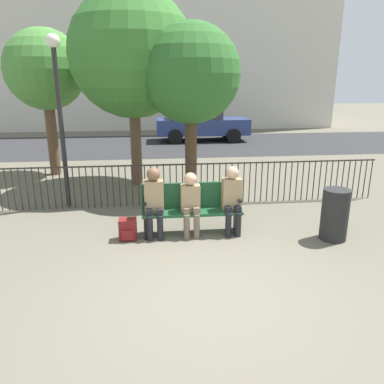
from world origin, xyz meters
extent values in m
plane|color=#605B4C|center=(0.00, 0.00, 0.00)|extent=(80.00, 80.00, 0.00)
cube|color=#194728|center=(0.00, 2.09, 0.42)|extent=(1.81, 0.45, 0.05)
cube|color=#194728|center=(0.00, 2.29, 0.69)|extent=(1.81, 0.05, 0.47)
cube|color=black|center=(-0.84, 2.09, 0.20)|extent=(0.06, 0.38, 0.40)
cube|color=black|center=(0.84, 2.09, 0.20)|extent=(0.06, 0.38, 0.40)
cube|color=black|center=(-0.84, 2.09, 0.65)|extent=(0.06, 0.38, 0.04)
cube|color=black|center=(0.84, 2.09, 0.65)|extent=(0.06, 0.38, 0.04)
cylinder|color=black|center=(-0.77, 1.87, 0.23)|extent=(0.11, 0.11, 0.45)
cylinder|color=black|center=(-0.59, 1.87, 0.23)|extent=(0.11, 0.11, 0.45)
cube|color=black|center=(-0.77, 1.97, 0.50)|extent=(0.11, 0.20, 0.12)
cube|color=black|center=(-0.59, 1.97, 0.50)|extent=(0.11, 0.20, 0.12)
cube|color=#997F59|center=(-0.68, 2.09, 0.74)|extent=(0.34, 0.22, 0.58)
sphere|color=brown|center=(-0.68, 2.07, 1.15)|extent=(0.24, 0.24, 0.24)
cylinder|color=brown|center=(-0.12, 1.87, 0.23)|extent=(0.11, 0.11, 0.45)
cylinder|color=brown|center=(0.06, 1.87, 0.23)|extent=(0.11, 0.11, 0.45)
cube|color=brown|center=(-0.12, 1.97, 0.50)|extent=(0.11, 0.20, 0.12)
cube|color=brown|center=(0.06, 1.97, 0.50)|extent=(0.11, 0.20, 0.12)
cube|color=#997F59|center=(-0.03, 2.09, 0.69)|extent=(0.34, 0.22, 0.48)
sphere|color=tan|center=(-0.03, 2.07, 1.05)|extent=(0.23, 0.23, 0.23)
cylinder|color=black|center=(0.63, 1.87, 0.23)|extent=(0.11, 0.11, 0.45)
cylinder|color=black|center=(0.81, 1.87, 0.23)|extent=(0.11, 0.11, 0.45)
cube|color=black|center=(0.63, 1.97, 0.50)|extent=(0.11, 0.20, 0.12)
cube|color=black|center=(0.81, 1.97, 0.50)|extent=(0.11, 0.20, 0.12)
cube|color=#997F59|center=(0.72, 2.09, 0.74)|extent=(0.34, 0.22, 0.58)
sphere|color=tan|center=(0.72, 2.07, 1.14)|extent=(0.23, 0.23, 0.23)
cube|color=maroon|center=(-1.16, 1.96, 0.19)|extent=(0.31, 0.23, 0.38)
cube|color=maroon|center=(-1.16, 1.83, 0.13)|extent=(0.22, 0.04, 0.17)
cylinder|color=#2D2823|center=(-3.94, 3.79, 0.47)|extent=(0.02, 0.02, 0.95)
cylinder|color=#2D2823|center=(-3.80, 3.79, 0.47)|extent=(0.02, 0.02, 0.95)
cylinder|color=#2D2823|center=(-3.66, 3.79, 0.47)|extent=(0.02, 0.02, 0.95)
cylinder|color=#2D2823|center=(-3.52, 3.79, 0.47)|extent=(0.02, 0.02, 0.95)
cylinder|color=#2D2823|center=(-3.38, 3.79, 0.47)|extent=(0.02, 0.02, 0.95)
cylinder|color=#2D2823|center=(-3.24, 3.79, 0.47)|extent=(0.02, 0.02, 0.95)
cylinder|color=#2D2823|center=(-3.10, 3.79, 0.47)|extent=(0.02, 0.02, 0.95)
cylinder|color=#2D2823|center=(-2.96, 3.79, 0.47)|extent=(0.02, 0.02, 0.95)
cylinder|color=#2D2823|center=(-2.82, 3.79, 0.47)|extent=(0.02, 0.02, 0.95)
cylinder|color=#2D2823|center=(-2.68, 3.79, 0.47)|extent=(0.02, 0.02, 0.95)
cylinder|color=#2D2823|center=(-2.54, 3.79, 0.47)|extent=(0.02, 0.02, 0.95)
cylinder|color=#2D2823|center=(-2.40, 3.79, 0.47)|extent=(0.02, 0.02, 0.95)
cylinder|color=#2D2823|center=(-2.26, 3.79, 0.47)|extent=(0.02, 0.02, 0.95)
cylinder|color=#2D2823|center=(-2.12, 3.79, 0.47)|extent=(0.02, 0.02, 0.95)
cylinder|color=#2D2823|center=(-1.98, 3.79, 0.47)|extent=(0.02, 0.02, 0.95)
cylinder|color=#2D2823|center=(-1.84, 3.79, 0.47)|extent=(0.02, 0.02, 0.95)
cylinder|color=#2D2823|center=(-1.70, 3.79, 0.47)|extent=(0.02, 0.02, 0.95)
cylinder|color=#2D2823|center=(-1.56, 3.79, 0.47)|extent=(0.02, 0.02, 0.95)
cylinder|color=#2D2823|center=(-1.42, 3.79, 0.47)|extent=(0.02, 0.02, 0.95)
cylinder|color=#2D2823|center=(-1.28, 3.79, 0.47)|extent=(0.02, 0.02, 0.95)
cylinder|color=#2D2823|center=(-1.14, 3.79, 0.47)|extent=(0.02, 0.02, 0.95)
cylinder|color=#2D2823|center=(-1.00, 3.79, 0.47)|extent=(0.02, 0.02, 0.95)
cylinder|color=#2D2823|center=(-0.86, 3.79, 0.47)|extent=(0.02, 0.02, 0.95)
cylinder|color=#2D2823|center=(-0.72, 3.79, 0.47)|extent=(0.02, 0.02, 0.95)
cylinder|color=#2D2823|center=(-0.58, 3.79, 0.47)|extent=(0.02, 0.02, 0.95)
cylinder|color=#2D2823|center=(-0.44, 3.79, 0.47)|extent=(0.02, 0.02, 0.95)
cylinder|color=#2D2823|center=(-0.30, 3.79, 0.47)|extent=(0.02, 0.02, 0.95)
cylinder|color=#2D2823|center=(-0.16, 3.79, 0.47)|extent=(0.02, 0.02, 0.95)
cylinder|color=#2D2823|center=(-0.02, 3.79, 0.47)|extent=(0.02, 0.02, 0.95)
cylinder|color=#2D2823|center=(0.12, 3.79, 0.47)|extent=(0.02, 0.02, 0.95)
cylinder|color=#2D2823|center=(0.26, 3.79, 0.47)|extent=(0.02, 0.02, 0.95)
cylinder|color=#2D2823|center=(0.40, 3.79, 0.47)|extent=(0.02, 0.02, 0.95)
cylinder|color=#2D2823|center=(0.54, 3.79, 0.47)|extent=(0.02, 0.02, 0.95)
cylinder|color=#2D2823|center=(0.68, 3.79, 0.47)|extent=(0.02, 0.02, 0.95)
cylinder|color=#2D2823|center=(0.82, 3.79, 0.47)|extent=(0.02, 0.02, 0.95)
cylinder|color=#2D2823|center=(0.96, 3.79, 0.47)|extent=(0.02, 0.02, 0.95)
cylinder|color=#2D2823|center=(1.10, 3.79, 0.47)|extent=(0.02, 0.02, 0.95)
cylinder|color=#2D2823|center=(1.24, 3.79, 0.47)|extent=(0.02, 0.02, 0.95)
cylinder|color=#2D2823|center=(1.38, 3.79, 0.47)|extent=(0.02, 0.02, 0.95)
cylinder|color=#2D2823|center=(1.52, 3.79, 0.47)|extent=(0.02, 0.02, 0.95)
cylinder|color=#2D2823|center=(1.66, 3.79, 0.47)|extent=(0.02, 0.02, 0.95)
cylinder|color=#2D2823|center=(1.80, 3.79, 0.47)|extent=(0.02, 0.02, 0.95)
cylinder|color=#2D2823|center=(1.94, 3.79, 0.47)|extent=(0.02, 0.02, 0.95)
cylinder|color=#2D2823|center=(2.08, 3.79, 0.47)|extent=(0.02, 0.02, 0.95)
cylinder|color=#2D2823|center=(2.22, 3.79, 0.47)|extent=(0.02, 0.02, 0.95)
cylinder|color=#2D2823|center=(2.36, 3.79, 0.47)|extent=(0.02, 0.02, 0.95)
cylinder|color=#2D2823|center=(2.50, 3.79, 0.47)|extent=(0.02, 0.02, 0.95)
cylinder|color=#2D2823|center=(2.64, 3.79, 0.47)|extent=(0.02, 0.02, 0.95)
cylinder|color=#2D2823|center=(2.78, 3.79, 0.47)|extent=(0.02, 0.02, 0.95)
cylinder|color=#2D2823|center=(2.92, 3.79, 0.47)|extent=(0.02, 0.02, 0.95)
cylinder|color=#2D2823|center=(3.06, 3.79, 0.47)|extent=(0.02, 0.02, 0.95)
cylinder|color=#2D2823|center=(3.20, 3.79, 0.47)|extent=(0.02, 0.02, 0.95)
cylinder|color=#2D2823|center=(3.34, 3.79, 0.47)|extent=(0.02, 0.02, 0.95)
cylinder|color=#2D2823|center=(3.48, 3.79, 0.47)|extent=(0.02, 0.02, 0.95)
cylinder|color=#2D2823|center=(3.62, 3.79, 0.47)|extent=(0.02, 0.02, 0.95)
cylinder|color=#2D2823|center=(3.76, 3.79, 0.47)|extent=(0.02, 0.02, 0.95)
cylinder|color=#2D2823|center=(3.90, 3.79, 0.47)|extent=(0.02, 0.02, 0.95)
cylinder|color=#2D2823|center=(4.04, 3.79, 0.47)|extent=(0.02, 0.02, 0.95)
cylinder|color=#2D2823|center=(4.18, 3.79, 0.47)|extent=(0.02, 0.02, 0.95)
cylinder|color=#2D2823|center=(4.32, 3.79, 0.47)|extent=(0.02, 0.02, 0.95)
cylinder|color=#2D2823|center=(4.46, 3.79, 0.47)|extent=(0.02, 0.02, 0.95)
cube|color=#2D2823|center=(0.00, 3.79, 0.93)|extent=(9.00, 0.03, 0.03)
cylinder|color=brown|center=(-1.09, 5.71, 1.24)|extent=(0.28, 0.28, 2.47)
sphere|color=#38752D|center=(-1.09, 5.71, 3.34)|extent=(3.14, 3.14, 3.14)
cylinder|color=brown|center=(-3.56, 7.08, 1.19)|extent=(0.30, 0.30, 2.39)
sphere|color=#478438|center=(-3.56, 7.08, 3.00)|extent=(2.23, 2.23, 2.23)
cylinder|color=#4C3823|center=(0.28, 4.79, 1.11)|extent=(0.29, 0.29, 2.22)
sphere|color=#2D6628|center=(0.28, 4.79, 2.86)|extent=(2.33, 2.33, 2.33)
cylinder|color=black|center=(-2.58, 4.00, 1.70)|extent=(0.10, 0.10, 3.39)
sphere|color=silver|center=(-2.58, 4.00, 3.47)|extent=(0.28, 0.28, 0.28)
cube|color=#2B2B2D|center=(0.00, 12.00, 0.00)|extent=(24.00, 6.00, 0.01)
cube|color=navy|center=(1.70, 13.01, 0.67)|extent=(4.20, 1.70, 0.70)
cube|color=#2D333D|center=(1.39, 13.01, 1.32)|extent=(2.31, 1.56, 0.60)
cylinder|color=black|center=(3.01, 12.14, 0.32)|extent=(0.64, 0.20, 0.64)
cylinder|color=black|center=(3.01, 13.88, 0.32)|extent=(0.64, 0.20, 0.64)
cylinder|color=black|center=(0.40, 12.14, 0.32)|extent=(0.64, 0.20, 0.64)
cylinder|color=black|center=(0.40, 13.88, 0.32)|extent=(0.64, 0.20, 0.64)
cylinder|color=black|center=(2.46, 1.57, 0.46)|extent=(0.47, 0.47, 0.92)
camera|label=1|loc=(-0.72, -4.27, 2.72)|focal=35.00mm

